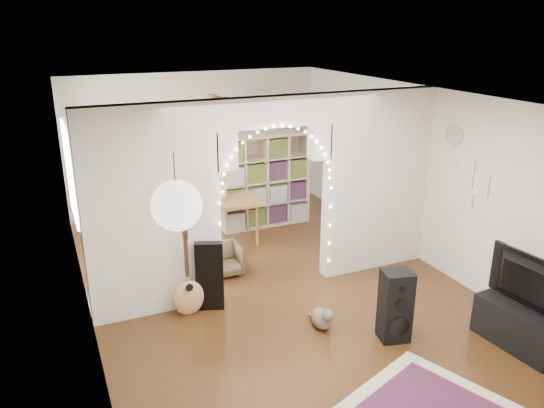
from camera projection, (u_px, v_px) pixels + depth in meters
name	position (u px, v px, depth m)	size (l,w,h in m)	color
floor	(274.00, 285.00, 7.63)	(7.50, 7.50, 0.00)	black
ceiling	(274.00, 96.00, 6.74)	(5.00, 7.50, 0.02)	white
wall_back	(196.00, 142.00, 10.42)	(5.00, 0.02, 2.70)	silver
wall_front	(479.00, 340.00, 3.94)	(5.00, 0.02, 2.70)	silver
wall_left	(80.00, 223.00, 6.23)	(0.02, 7.50, 2.70)	silver
wall_right	(422.00, 176.00, 8.14)	(0.02, 7.50, 2.70)	silver
divider_wall	(274.00, 191.00, 7.16)	(5.00, 0.20, 2.70)	silver
fairy_lights	(278.00, 185.00, 7.01)	(1.64, 0.04, 1.60)	#FFEABF
window	(70.00, 173.00, 7.75)	(0.04, 1.20, 1.40)	white
wall_clock	(454.00, 135.00, 7.37)	(0.31, 0.31, 0.03)	white
picture_frames	(470.00, 184.00, 7.22)	(0.02, 0.50, 0.70)	white
paper_lantern	(177.00, 206.00, 4.09)	(0.40, 0.40, 0.40)	white
ceiling_fan	(224.00, 99.00, 8.57)	(1.10, 1.10, 0.30)	#B87E3D
guitar_case	(210.00, 276.00, 6.86)	(0.36, 0.12, 0.94)	black
acoustic_guitar	(188.00, 284.00, 6.72)	(0.42, 0.22, 1.01)	tan
tabby_cat	(322.00, 318.00, 6.52)	(0.23, 0.52, 0.35)	brown
floor_speaker	(395.00, 306.00, 6.21)	(0.40, 0.37, 0.88)	black
media_console	(518.00, 327.00, 6.13)	(0.40, 1.00, 0.50)	black
tv	(526.00, 284.00, 5.94)	(1.07, 0.14, 0.62)	black
bookcase	(264.00, 180.00, 9.64)	(1.67, 0.42, 1.71)	beige
dining_table	(222.00, 204.00, 8.92)	(1.29, 0.95, 0.76)	brown
flower_vase	(222.00, 195.00, 8.86)	(0.18, 0.18, 0.19)	silver
dining_chair_left	(191.00, 247.00, 8.36)	(0.48, 0.49, 0.45)	#4B3A25
dining_chair_right	(224.00, 260.00, 7.90)	(0.49, 0.51, 0.46)	#4B3A25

